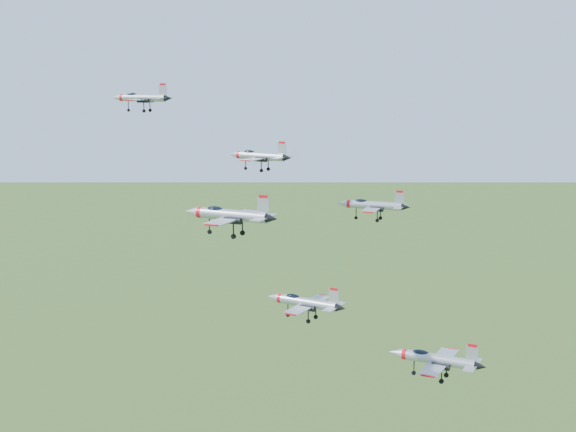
% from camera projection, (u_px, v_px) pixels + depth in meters
% --- Properties ---
extents(jet_lead, '(11.48, 9.44, 3.07)m').
position_uv_depth(jet_lead, '(141.00, 98.00, 134.78)').
color(jet_lead, '#9BA1A7').
extents(jet_left_high, '(10.69, 8.99, 2.87)m').
position_uv_depth(jet_left_high, '(259.00, 156.00, 116.77)').
color(jet_left_high, '#9BA1A7').
extents(jet_right_high, '(13.24, 11.01, 3.54)m').
position_uv_depth(jet_right_high, '(229.00, 215.00, 100.24)').
color(jet_right_high, '#9BA1A7').
extents(jet_left_low, '(11.00, 9.05, 2.95)m').
position_uv_depth(jet_left_low, '(372.00, 205.00, 116.16)').
color(jet_left_low, '#9BA1A7').
extents(jet_right_low, '(10.80, 9.08, 2.90)m').
position_uv_depth(jet_right_low, '(305.00, 302.00, 97.35)').
color(jet_right_low, '#9BA1A7').
extents(jet_trail, '(13.86, 11.57, 3.71)m').
position_uv_depth(jet_trail, '(435.00, 359.00, 110.38)').
color(jet_trail, '#9BA1A7').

